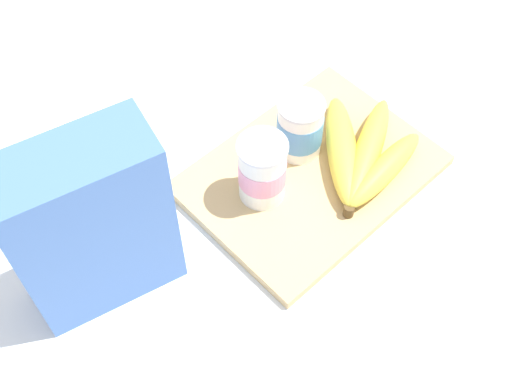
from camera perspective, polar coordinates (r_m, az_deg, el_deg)
The scene contains 6 objects.
ground_plane at distance 0.92m, azimuth 4.61°, elevation 1.24°, with size 2.40×2.40×0.00m, color white.
cutting_board at distance 0.92m, azimuth 4.64°, elevation 1.53°, with size 0.32×0.24×0.02m, color tan.
cereal_box at distance 0.75m, azimuth -13.75°, elevation -2.88°, with size 0.17×0.08×0.25m, color #4770B7.
yogurt_cup_front at distance 0.85m, azimuth 0.53°, elevation 1.86°, with size 0.06×0.06×0.10m.
yogurt_cup_back at distance 0.90m, azimuth 3.72°, elevation 5.49°, with size 0.06×0.06×0.09m.
banana_bunch at distance 0.91m, azimuth 9.00°, elevation 3.05°, with size 0.19×0.17×0.04m.
Camera 1 is at (-0.42, -0.34, 0.75)m, focal length 47.37 mm.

